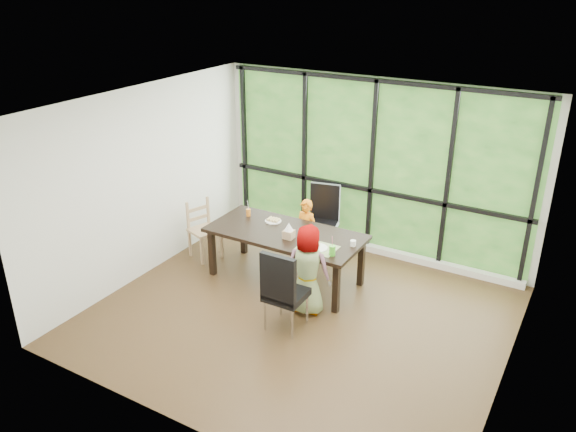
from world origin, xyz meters
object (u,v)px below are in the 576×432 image
(chair_interior_leather, at_px, (286,289))
(chair_end_beech, at_px, (205,230))
(chair_window_leather, at_px, (322,221))
(plate_near, at_px, (317,248))
(child_older, at_px, (307,270))
(orange_cup, at_px, (248,212))
(white_mug, at_px, (353,243))
(child_toddler, at_px, (306,232))
(dining_table, at_px, (285,256))
(tissue_box, at_px, (289,234))
(plate_far, at_px, (273,221))
(green_cup, at_px, (332,251))

(chair_interior_leather, distance_m, chair_end_beech, 2.25)
(chair_window_leather, bearing_deg, plate_near, -78.47)
(child_older, bearing_deg, orange_cup, -38.97)
(plate_near, height_order, white_mug, white_mug)
(plate_near, bearing_deg, child_older, -85.22)
(chair_end_beech, relative_size, white_mug, 11.46)
(chair_window_leather, relative_size, child_older, 0.90)
(child_toddler, height_order, white_mug, child_toddler)
(dining_table, xyz_separation_m, chair_end_beech, (-1.41, -0.02, 0.08))
(chair_window_leather, xyz_separation_m, orange_cup, (-0.81, -0.80, 0.26))
(plate_near, relative_size, white_mug, 3.50)
(white_mug, relative_size, tissue_box, 0.58)
(chair_window_leather, distance_m, plate_near, 1.38)
(child_toddler, xyz_separation_m, plate_far, (-0.33, -0.39, 0.25))
(chair_window_leather, xyz_separation_m, green_cup, (0.81, -1.31, 0.28))
(plate_near, relative_size, green_cup, 2.08)
(plate_far, bearing_deg, chair_interior_leather, -52.69)
(child_older, xyz_separation_m, plate_far, (-0.97, 0.77, 0.15))
(chair_window_leather, bearing_deg, chair_end_beech, -157.92)
(dining_table, distance_m, orange_cup, 0.89)
(dining_table, xyz_separation_m, white_mug, (0.99, 0.07, 0.41))
(chair_window_leather, xyz_separation_m, child_older, (0.59, -1.56, 0.06))
(plate_near, bearing_deg, chair_window_leather, 114.26)
(plate_near, bearing_deg, chair_end_beech, 173.81)
(chair_end_beech, xyz_separation_m, plate_far, (1.08, 0.23, 0.31))
(dining_table, distance_m, white_mug, 1.07)
(green_cup, height_order, white_mug, green_cup)
(plate_near, xyz_separation_m, white_mug, (0.37, 0.31, 0.03))
(chair_interior_leather, xyz_separation_m, child_older, (0.04, 0.45, 0.06))
(chair_window_leather, height_order, tissue_box, chair_window_leather)
(plate_near, distance_m, white_mug, 0.48)
(chair_end_beech, height_order, tissue_box, chair_end_beech)
(child_toddler, bearing_deg, chair_window_leather, 89.24)
(chair_interior_leather, xyz_separation_m, green_cup, (0.26, 0.71, 0.28))
(white_mug, bearing_deg, chair_interior_leather, -109.46)
(chair_window_leather, xyz_separation_m, white_mug, (0.93, -0.93, 0.25))
(orange_cup, bearing_deg, chair_interior_leather, -41.91)
(child_older, height_order, plate_near, child_older)
(green_cup, height_order, tissue_box, green_cup)
(chair_interior_leather, relative_size, white_mug, 13.76)
(dining_table, distance_m, plate_far, 0.55)
(dining_table, xyz_separation_m, green_cup, (0.87, -0.30, 0.44))
(dining_table, height_order, plate_near, plate_near)
(child_older, bearing_deg, tissue_box, -49.54)
(child_toddler, bearing_deg, child_older, -53.79)
(chair_end_beech, distance_m, plate_near, 2.06)
(dining_table, distance_m, tissue_box, 0.48)
(green_cup, bearing_deg, dining_table, 160.82)
(chair_window_leather, height_order, green_cup, chair_window_leather)
(chair_interior_leather, height_order, child_toddler, chair_interior_leather)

